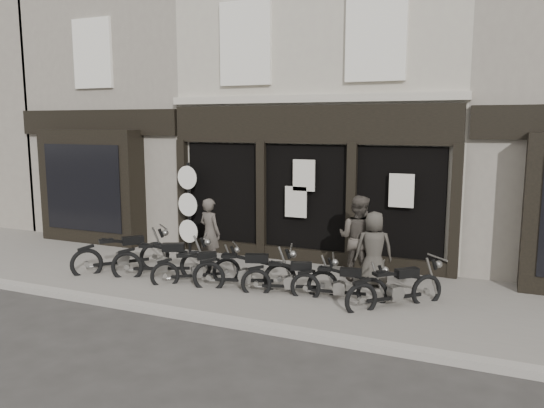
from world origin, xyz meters
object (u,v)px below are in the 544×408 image
at_px(motorcycle_1, 163,263).
at_px(motorcycle_6, 396,292).
at_px(man_left, 210,233).
at_px(man_right, 374,249).
at_px(motorcycle_0, 123,257).
at_px(advert_sign_post, 189,212).
at_px(motorcycle_3, 246,275).
at_px(motorcycle_4, 290,281).
at_px(motorcycle_5, 340,287).
at_px(motorcycle_2, 197,271).
at_px(man_centre, 358,238).

distance_m(motorcycle_1, motorcycle_6, 5.08).
distance_m(man_left, man_right, 3.83).
distance_m(motorcycle_0, motorcycle_1, 1.16).
xyz_separation_m(man_right, advert_sign_post, (-5.04, 0.90, 0.30)).
bearing_deg(motorcycle_0, man_left, -19.60).
height_order(motorcycle_3, motorcycle_6, motorcycle_3).
height_order(motorcycle_4, man_left, man_left).
height_order(motorcycle_0, motorcycle_5, motorcycle_0).
distance_m(man_left, advert_sign_post, 1.61).
xyz_separation_m(motorcycle_3, man_right, (2.35, 1.24, 0.50)).
bearing_deg(motorcycle_2, motorcycle_1, 140.47).
bearing_deg(motorcycle_2, man_left, 68.56).
height_order(motorcycle_2, motorcycle_6, motorcycle_6).
bearing_deg(motorcycle_5, man_right, 61.58).
bearing_deg(motorcycle_4, motorcycle_5, -15.09).
distance_m(motorcycle_0, motorcycle_2, 2.06).
xyz_separation_m(motorcycle_1, motorcycle_2, (0.90, -0.03, -0.06)).
relative_size(motorcycle_4, man_left, 1.14).
distance_m(motorcycle_6, man_left, 4.63).
height_order(motorcycle_0, man_right, man_right).
distance_m(motorcycle_4, man_centre, 1.88).
height_order(motorcycle_0, motorcycle_6, motorcycle_0).
relative_size(motorcycle_2, motorcycle_6, 0.99).
height_order(motorcycle_2, motorcycle_5, motorcycle_2).
bearing_deg(motorcycle_2, advert_sign_post, 88.31).
bearing_deg(motorcycle_1, motorcycle_2, -27.60).
xyz_separation_m(motorcycle_0, man_right, (5.57, 1.12, 0.48)).
xyz_separation_m(motorcycle_0, advert_sign_post, (0.52, 2.02, 0.78)).
distance_m(motorcycle_4, advert_sign_post, 4.29).
relative_size(motorcycle_3, motorcycle_4, 1.11).
height_order(motorcycle_2, advert_sign_post, advert_sign_post).
bearing_deg(motorcycle_5, motorcycle_4, 174.22).
distance_m(motorcycle_0, motorcycle_5, 5.17).
bearing_deg(motorcycle_6, motorcycle_1, 137.23).
bearing_deg(motorcycle_3, motorcycle_0, 159.30).
height_order(motorcycle_5, advert_sign_post, advert_sign_post).
distance_m(motorcycle_1, motorcycle_3, 2.06).
bearing_deg(motorcycle_6, advert_sign_post, 116.80).
relative_size(motorcycle_6, man_right, 1.05).
bearing_deg(motorcycle_2, motorcycle_3, -38.24).
distance_m(motorcycle_5, motorcycle_6, 1.07).
distance_m(motorcycle_3, motorcycle_5, 1.96).
xyz_separation_m(motorcycle_2, motorcycle_6, (4.18, 0.14, 0.03)).
bearing_deg(man_right, motorcycle_5, 52.08).
relative_size(motorcycle_2, advert_sign_post, 0.66).
xyz_separation_m(man_centre, man_right, (0.41, -0.27, -0.14)).
xyz_separation_m(motorcycle_0, motorcycle_5, (5.17, -0.01, -0.07)).
bearing_deg(man_centre, motorcycle_0, 24.23).
height_order(motorcycle_0, man_left, man_left).
distance_m(motorcycle_4, man_left, 2.72).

